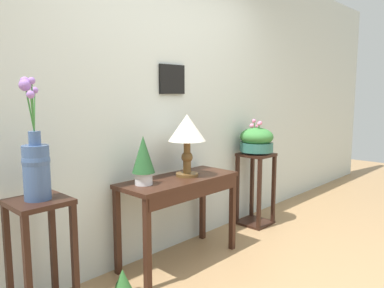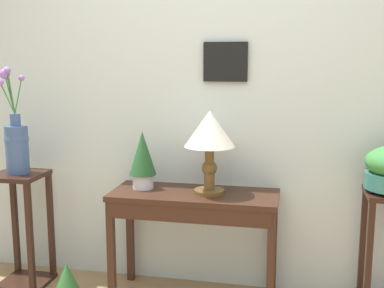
# 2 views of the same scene
# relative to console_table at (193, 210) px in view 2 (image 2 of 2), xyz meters

# --- Properties ---
(back_wall_with_art) EXTENTS (9.00, 0.13, 2.80)m
(back_wall_with_art) POSITION_rel_console_table_xyz_m (0.07, 0.33, 0.78)
(back_wall_with_art) COLOR silver
(back_wall_with_art) RESTS_ON ground
(console_table) EXTENTS (1.07, 0.43, 0.73)m
(console_table) POSITION_rel_console_table_xyz_m (0.00, 0.00, 0.00)
(console_table) COLOR #381E14
(console_table) RESTS_ON ground
(table_lamp) EXTENTS (0.32, 0.32, 0.53)m
(table_lamp) POSITION_rel_console_table_xyz_m (0.10, 0.02, 0.49)
(table_lamp) COLOR brown
(table_lamp) RESTS_ON console_table
(potted_plant_on_console) EXTENTS (0.18, 0.18, 0.38)m
(potted_plant_on_console) POSITION_rel_console_table_xyz_m (-0.35, 0.05, 0.31)
(potted_plant_on_console) COLOR silver
(potted_plant_on_console) RESTS_ON console_table
(pedestal_stand_left) EXTENTS (0.33, 0.33, 0.81)m
(pedestal_stand_left) POSITION_rel_console_table_xyz_m (-1.21, -0.02, -0.22)
(pedestal_stand_left) COLOR black
(pedestal_stand_left) RESTS_ON ground
(flower_vase_tall_left) EXTENTS (0.16, 0.18, 0.71)m
(flower_vase_tall_left) POSITION_rel_console_table_xyz_m (-1.21, -0.02, 0.41)
(flower_vase_tall_left) COLOR #3D5684
(flower_vase_tall_left) RESTS_ON pedestal_stand_left
(potted_plant_floor) EXTENTS (0.18, 0.18, 0.29)m
(potted_plant_floor) POSITION_rel_console_table_xyz_m (-0.78, -0.24, -0.46)
(potted_plant_floor) COLOR #9E4733
(potted_plant_floor) RESTS_ON ground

